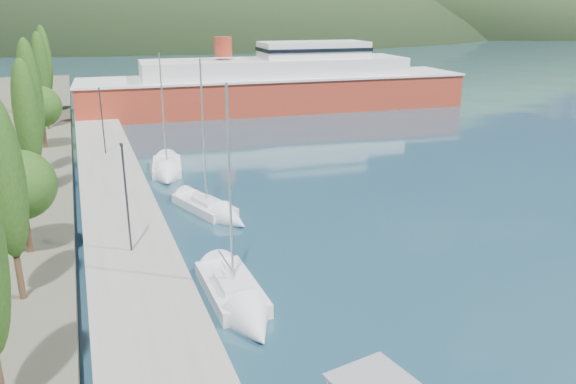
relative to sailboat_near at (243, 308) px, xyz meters
name	(u,v)px	position (x,y,z in m)	size (l,w,h in m)	color
ground	(125,71)	(4.71, 112.50, -0.31)	(1400.00, 1400.00, 0.00)	#1F4050
quay	(117,198)	(-4.29, 18.50, 0.09)	(5.00, 88.00, 0.80)	gray
tree_row	(32,113)	(-9.60, 24.46, 5.71)	(3.94, 62.95, 11.08)	#47301E
lamp_posts	(125,191)	(-4.29, 8.16, 3.77)	(0.15, 45.86, 6.06)	#2D2D33
sailboat_near	(243,308)	(0.00, 0.00, 0.00)	(2.48, 8.06, 11.54)	silver
sailboat_mid	(219,213)	(2.06, 13.00, -0.03)	(4.53, 8.17, 11.41)	silver
sailboat_far	(167,173)	(0.28, 24.12, 0.00)	(3.56, 7.89, 11.18)	silver
ferry	(278,86)	(20.45, 52.60, 2.93)	(54.19, 14.58, 10.65)	#9E311E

